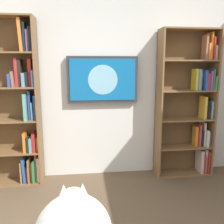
{
  "coord_description": "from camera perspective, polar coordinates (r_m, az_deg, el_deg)",
  "views": [
    {
      "loc": [
        0.23,
        1.14,
        1.56
      ],
      "look_at": [
        -0.03,
        -1.01,
        1.14
      ],
      "focal_mm": 39.06,
      "sensor_mm": 36.0,
      "label": 1
    }
  ],
  "objects": [
    {
      "name": "wall_mounted_tv",
      "position": [
        3.3,
        -2.21,
        7.58
      ],
      "size": [
        0.94,
        0.07,
        0.62
      ],
      "color": "#333338"
    },
    {
      "name": "wall_back",
      "position": [
        3.38,
        -3.11,
        7.42
      ],
      "size": [
        4.52,
        0.06,
        2.7
      ],
      "primitive_type": "cube",
      "color": "silver",
      "rests_on": "ground"
    },
    {
      "name": "bookshelf_right",
      "position": [
        3.36,
        -21.78,
        1.25
      ],
      "size": [
        0.81,
        0.28,
        2.14
      ],
      "color": "brown",
      "rests_on": "ground"
    },
    {
      "name": "bookshelf_left",
      "position": [
        3.58,
        18.1,
        1.54
      ],
      "size": [
        0.79,
        0.28,
        2.03
      ],
      "color": "brown",
      "rests_on": "ground"
    }
  ]
}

